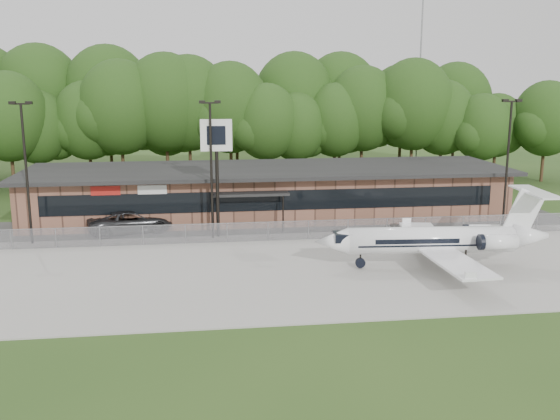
{
  "coord_description": "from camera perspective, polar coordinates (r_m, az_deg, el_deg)",
  "views": [
    {
      "loc": [
        -5.98,
        -29.07,
        11.74
      ],
      "look_at": [
        -0.51,
        12.0,
        3.0
      ],
      "focal_mm": 40.0,
      "sensor_mm": 36.0,
      "label": 1
    }
  ],
  "objects": [
    {
      "name": "light_pole_right",
      "position": [
        51.82,
        20.12,
        4.8
      ],
      "size": [
        1.55,
        0.3,
        10.23
      ],
      "color": "black",
      "rests_on": "ground"
    },
    {
      "name": "fence",
      "position": [
        45.81,
        0.14,
        -1.94
      ],
      "size": [
        46.0,
        0.04,
        1.52
      ],
      "color": "gray",
      "rests_on": "ground"
    },
    {
      "name": "suv",
      "position": [
        49.74,
        -13.49,
        -1.02
      ],
      "size": [
        7.06,
        4.65,
        1.8
      ],
      "primitive_type": "imported",
      "rotation": [
        0.0,
        0.0,
        1.85
      ],
      "color": "#343537",
      "rests_on": "ground"
    },
    {
      "name": "terminal",
      "position": [
        54.2,
        -1.13,
        1.74
      ],
      "size": [
        41.0,
        11.65,
        4.3
      ],
      "color": "brown",
      "rests_on": "ground"
    },
    {
      "name": "apron",
      "position": [
        39.33,
        1.52,
        -5.4
      ],
      "size": [
        64.0,
        18.0,
        0.08
      ],
      "primitive_type": "cube",
      "color": "#9E9B93",
      "rests_on": "ground"
    },
    {
      "name": "treeline",
      "position": [
        71.45,
        -2.79,
        8.49
      ],
      "size": [
        72.0,
        12.0,
        15.0
      ],
      "primitive_type": null,
      "color": "#143510",
      "rests_on": "ground"
    },
    {
      "name": "light_pole_left",
      "position": [
        47.48,
        -22.24,
        4.05
      ],
      "size": [
        1.55,
        0.3,
        10.23
      ],
      "color": "black",
      "rests_on": "ground"
    },
    {
      "name": "radio_mast",
      "position": [
        82.0,
        12.66,
        12.15
      ],
      "size": [
        0.2,
        0.2,
        25.0
      ],
      "primitive_type": "cylinder",
      "color": "gray",
      "rests_on": "ground"
    },
    {
      "name": "pole_sign",
      "position": [
        46.16,
        -5.83,
        5.67
      ],
      "size": [
        2.33,
        0.39,
        8.86
      ],
      "rotation": [
        0.0,
        0.0,
        -0.05
      ],
      "color": "black",
      "rests_on": "ground"
    },
    {
      "name": "light_pole_mid",
      "position": [
        45.95,
        -6.32,
        4.63
      ],
      "size": [
        1.55,
        0.3,
        10.23
      ],
      "color": "black",
      "rests_on": "ground"
    },
    {
      "name": "business_jet",
      "position": [
        40.34,
        14.32,
        -2.74
      ],
      "size": [
        14.95,
        13.32,
        5.03
      ],
      "rotation": [
        0.0,
        0.0,
        -0.07
      ],
      "color": "white",
      "rests_on": "ground"
    },
    {
      "name": "ground",
      "position": [
        31.92,
        3.81,
        -9.7
      ],
      "size": [
        160.0,
        160.0,
        0.0
      ],
      "primitive_type": "plane",
      "color": "#274418",
      "rests_on": "ground"
    },
    {
      "name": "parking_lot",
      "position": [
        50.32,
        -0.55,
        -1.55
      ],
      "size": [
        50.0,
        9.0,
        0.06
      ],
      "primitive_type": "cube",
      "color": "#383835",
      "rests_on": "ground"
    }
  ]
}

